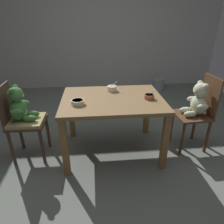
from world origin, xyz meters
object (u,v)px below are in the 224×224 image
teddy_chair_near_left (21,113)px  porridge_bowl_white_far_center (112,88)px  teddy_chair_near_right (198,105)px  porridge_bowl_terracotta_near_right (149,96)px  dining_table (112,106)px  porridge_bowl_cream_near_left (78,102)px  metal_pail (158,84)px

teddy_chair_near_left → porridge_bowl_white_far_center: teddy_chair_near_left is taller
teddy_chair_near_right → porridge_bowl_white_far_center: 1.04m
teddy_chair_near_right → teddy_chair_near_left: bearing=-3.3°
porridge_bowl_terracotta_near_right → dining_table: bearing=172.4°
porridge_bowl_terracotta_near_right → porridge_bowl_cream_near_left: size_ratio=0.83×
dining_table → teddy_chair_near_right: bearing=-0.3°
dining_table → porridge_bowl_white_far_center: size_ratio=9.31×
dining_table → porridge_bowl_terracotta_near_right: 0.42m
porridge_bowl_white_far_center → teddy_chair_near_left: bearing=-166.2°
dining_table → teddy_chair_near_right: 1.01m
metal_pail → dining_table: bearing=-120.0°
porridge_bowl_cream_near_left → metal_pail: porridge_bowl_cream_near_left is taller
porridge_bowl_terracotta_near_right → porridge_bowl_white_far_center: (-0.39, 0.29, 0.01)m
porridge_bowl_terracotta_near_right → porridge_bowl_cream_near_left: (-0.78, -0.08, -0.00)m
teddy_chair_near_right → metal_pail: size_ratio=3.72×
teddy_chair_near_right → porridge_bowl_cream_near_left: bearing=1.7°
teddy_chair_near_left → teddy_chair_near_right: size_ratio=0.97×
porridge_bowl_terracotta_near_right → metal_pail: size_ratio=0.47×
porridge_bowl_cream_near_left → teddy_chair_near_left: bearing=169.4°
porridge_bowl_cream_near_left → metal_pail: 2.86m
teddy_chair_near_left → porridge_bowl_white_far_center: size_ratio=7.35×
porridge_bowl_cream_near_left → porridge_bowl_white_far_center: (0.39, 0.37, 0.01)m
porridge_bowl_cream_near_left → porridge_bowl_white_far_center: size_ratio=1.14×
porridge_bowl_white_far_center → metal_pail: (1.23, 1.92, -0.61)m
dining_table → porridge_bowl_terracotta_near_right: size_ratio=9.79×
teddy_chair_near_left → porridge_bowl_terracotta_near_right: size_ratio=7.73×
porridge_bowl_terracotta_near_right → metal_pail: bearing=69.1°
porridge_bowl_cream_near_left → porridge_bowl_white_far_center: 0.54m
dining_table → teddy_chair_near_left: 1.01m
teddy_chair_near_right → metal_pail: (0.23, 2.16, -0.46)m
teddy_chair_near_left → porridge_bowl_cream_near_left: (0.63, -0.12, 0.15)m
teddy_chair_near_left → metal_pail: teddy_chair_near_left is taller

